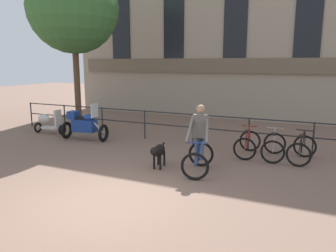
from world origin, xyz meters
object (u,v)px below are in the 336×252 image
Objects in this scene: parked_bicycle_mid_right at (302,149)px; cyclist_with_bike at (199,142)px; parked_motorcycle at (84,125)px; parked_bicycle_mid_left at (274,147)px; parked_bicycle_near_lamp at (247,144)px; dog at (158,151)px; parked_scooter at (49,122)px.

cyclist_with_bike is at bearing 46.01° from parked_bicycle_mid_right.
parked_motorcycle is (-4.90, 1.54, -0.20)m from cyclist_with_bike.
parked_bicycle_mid_left is (6.49, 0.43, -0.20)m from parked_motorcycle.
cyclist_with_bike is 0.99× the size of parked_motorcycle.
dog is at bearing 46.31° from parked_bicycle_near_lamp.
parked_bicycle_mid_right is (3.39, 2.19, -0.10)m from dog.
dog is at bearing 35.52° from parked_bicycle_mid_left.
parked_bicycle_mid_right is (0.75, 0.00, 0.00)m from parked_bicycle_mid_left.
parked_bicycle_near_lamp is at bearing 6.01° from parked_bicycle_mid_right.
parked_motorcycle is (-3.85, 1.76, 0.10)m from dog.
cyclist_with_bike reaches higher than parked_bicycle_mid_right.
parked_scooter reaches higher than parked_bicycle_mid_left.
parked_bicycle_mid_left is at bearing 6.01° from parked_bicycle_mid_right.
parked_bicycle_mid_left is at bearing -91.57° from parked_motorcycle.
cyclist_with_bike reaches higher than parked_bicycle_mid_left.
dog is 0.80× the size of parked_scooter.
parked_scooter is (-9.21, -0.14, 0.10)m from parked_bicycle_mid_right.
parked_bicycle_mid_left and parked_bicycle_mid_right have the same top height.
parked_bicycle_mid_left is 8.46m from parked_scooter.
cyclist_with_bike is 7.11m from parked_scooter.
dog is 6.17m from parked_scooter.
parked_bicycle_near_lamp is at bearing -91.07° from parked_motorcycle.
parked_motorcycle reaches higher than parked_bicycle_mid_right.
parked_bicycle_near_lamp is 7.70m from parked_scooter.
cyclist_with_bike is 1.45× the size of parked_bicycle_mid_right.
dog is 0.89× the size of parked_bicycle_mid_right.
parked_bicycle_near_lamp and parked_bicycle_mid_right have the same top height.
dog is 4.23m from parked_motorcycle.
dog is at bearing -179.77° from cyclist_with_bike.
parked_bicycle_mid_right is at bearing 28.49° from cyclist_with_bike.
parked_scooter is (-6.86, 1.83, -0.30)m from cyclist_with_bike.
parked_bicycle_mid_right is at bearing 177.04° from parked_bicycle_near_lamp.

